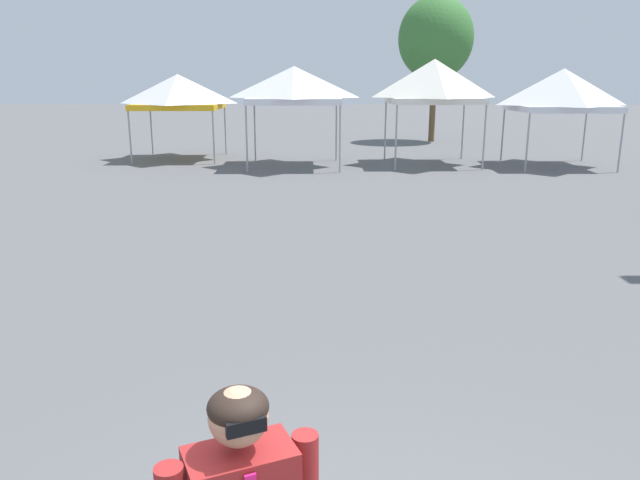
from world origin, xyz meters
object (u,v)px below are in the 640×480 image
canopy_tent_behind_left (178,92)px  canopy_tent_center (434,81)px  tree_behind_tents_center (436,39)px  canopy_tent_left_of_center (294,85)px  canopy_tent_behind_right (563,90)px

canopy_tent_behind_left → canopy_tent_center: 9.11m
tree_behind_tents_center → canopy_tent_behind_left: bearing=-146.7°
tree_behind_tents_center → canopy_tent_left_of_center: bearing=-124.9°
canopy_tent_behind_left → canopy_tent_behind_right: (13.20, -1.69, 0.10)m
canopy_tent_behind_left → tree_behind_tents_center: size_ratio=0.47×
canopy_tent_behind_left → canopy_tent_center: (9.01, -1.25, 0.37)m
canopy_tent_left_of_center → tree_behind_tents_center: (6.00, 8.62, 1.98)m
canopy_tent_behind_left → tree_behind_tents_center: 12.53m
canopy_tent_center → tree_behind_tents_center: (1.29, 8.02, 1.86)m
canopy_tent_left_of_center → canopy_tent_behind_right: bearing=1.1°
canopy_tent_behind_left → canopy_tent_center: bearing=-7.9°
canopy_tent_center → canopy_tent_behind_right: 4.22m
canopy_tent_center → tree_behind_tents_center: 8.33m
canopy_tent_center → tree_behind_tents_center: size_ratio=0.54×
canopy_tent_behind_left → canopy_tent_behind_right: size_ratio=0.96×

